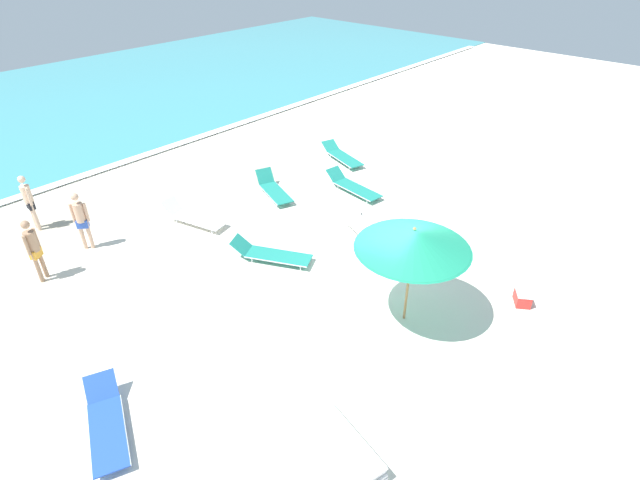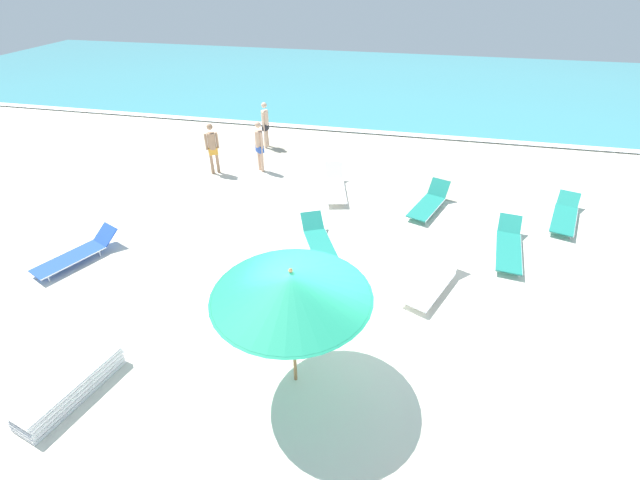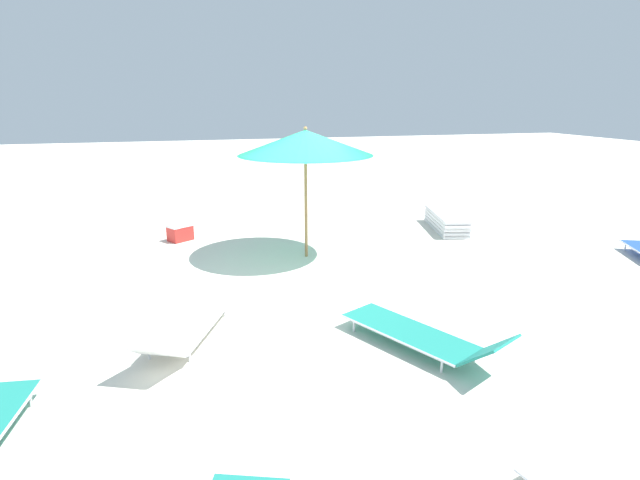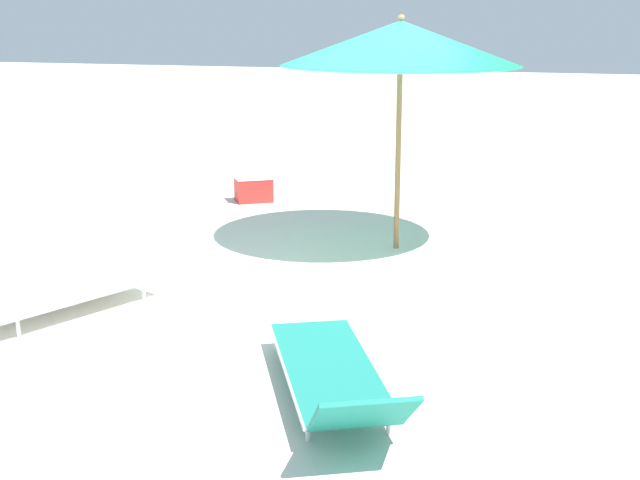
# 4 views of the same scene
# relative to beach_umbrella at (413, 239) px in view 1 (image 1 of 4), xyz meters

# --- Properties ---
(ground_plane) EXTENTS (60.00, 60.00, 0.16)m
(ground_plane) POSITION_rel_beach_umbrella_xyz_m (0.42, 1.13, -2.29)
(ground_plane) COLOR silver
(ocean_water) EXTENTS (60.00, 18.25, 0.07)m
(ocean_water) POSITION_rel_beach_umbrella_xyz_m (0.42, 22.05, -2.18)
(ocean_water) COLOR teal
(ocean_water) RESTS_ON ground_plane
(beach_umbrella) EXTENTS (2.55, 2.55, 2.52)m
(beach_umbrella) POSITION_rel_beach_umbrella_xyz_m (0.00, 0.00, 0.00)
(beach_umbrella) COLOR #9E7547
(beach_umbrella) RESTS_ON ground_plane
(lounger_stack) EXTENTS (1.04, 1.97, 0.41)m
(lounger_stack) POSITION_rel_beach_umbrella_xyz_m (-3.71, -1.14, -2.00)
(lounger_stack) COLOR white
(lounger_stack) RESTS_ON ground_plane
(sun_lounger_under_umbrella) EXTENTS (1.26, 2.06, 0.63)m
(sun_lounger_under_umbrella) POSITION_rel_beach_umbrella_xyz_m (2.27, 6.85, -1.99)
(sun_lounger_under_umbrella) COLOR #1E8475
(sun_lounger_under_umbrella) RESTS_ON ground_plane
(sun_lounger_beside_umbrella) EXTENTS (1.25, 2.32, 0.47)m
(sun_lounger_beside_umbrella) POSITION_rel_beach_umbrella_xyz_m (6.08, 6.99, -2.01)
(sun_lounger_beside_umbrella) COLOR #1E8475
(sun_lounger_beside_umbrella) RESTS_ON ground_plane
(sun_lounger_near_water_left) EXTENTS (1.39, 2.14, 0.51)m
(sun_lounger_near_water_left) POSITION_rel_beach_umbrella_xyz_m (2.40, 3.14, -2.00)
(sun_lounger_near_water_left) COLOR white
(sun_lounger_near_water_left) RESTS_ON ground_plane
(sun_lounger_near_water_right) EXTENTS (1.38, 2.14, 0.53)m
(sun_lounger_near_water_right) POSITION_rel_beach_umbrella_xyz_m (-6.25, 2.32, -2.00)
(sun_lounger_near_water_right) COLOR blue
(sun_lounger_near_water_right) RESTS_ON ground_plane
(sun_lounger_mid_beach_solo) EXTENTS (0.89, 2.33, 0.53)m
(sun_lounger_mid_beach_solo) POSITION_rel_beach_umbrella_xyz_m (4.29, 5.00, -2.00)
(sun_lounger_mid_beach_solo) COLOR #1E8475
(sun_lounger_mid_beach_solo) RESTS_ON ground_plane
(sun_lounger_mid_beach_pair_a) EXTENTS (1.10, 2.19, 0.62)m
(sun_lounger_mid_beach_pair_a) POSITION_rel_beach_umbrella_xyz_m (-0.68, 7.34, -1.99)
(sun_lounger_mid_beach_pair_a) COLOR white
(sun_lounger_mid_beach_pair_a) RESTS_ON ground_plane
(sun_lounger_mid_beach_pair_b) EXTENTS (1.53, 2.26, 0.54)m
(sun_lounger_mid_beach_pair_b) POSITION_rel_beach_umbrella_xyz_m (-0.46, 4.09, -2.00)
(sun_lounger_mid_beach_pair_b) COLOR #1E8475
(sun_lounger_mid_beach_pair_b) RESTS_ON ground_plane
(beachgoer_wading_adult) EXTENTS (0.35, 0.33, 1.76)m
(beachgoer_wading_adult) POSITION_rel_beach_umbrella_xyz_m (-3.54, 8.41, -1.21)
(beachgoer_wading_adult) COLOR tan
(beachgoer_wading_adult) RESTS_ON ground_plane
(beachgoer_shoreline_child) EXTENTS (0.39, 0.32, 1.76)m
(beachgoer_shoreline_child) POSITION_rel_beach_umbrella_xyz_m (-5.03, 7.88, -1.21)
(beachgoer_shoreline_child) COLOR #A37A5B
(beachgoer_shoreline_child) RESTS_ON ground_plane
(beachgoer_strolling_adult) EXTENTS (0.27, 0.45, 1.76)m
(beachgoer_strolling_adult) POSITION_rel_beach_umbrella_xyz_m (-4.06, 10.60, -1.21)
(beachgoer_strolling_adult) COLOR beige
(beachgoer_strolling_adult) RESTS_ON ground_plane
(cooler_box) EXTENTS (0.61, 0.57, 0.37)m
(cooler_box) POSITION_rel_beach_umbrella_xyz_m (2.39, -1.84, -2.02)
(cooler_box) COLOR red
(cooler_box) RESTS_ON ground_plane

